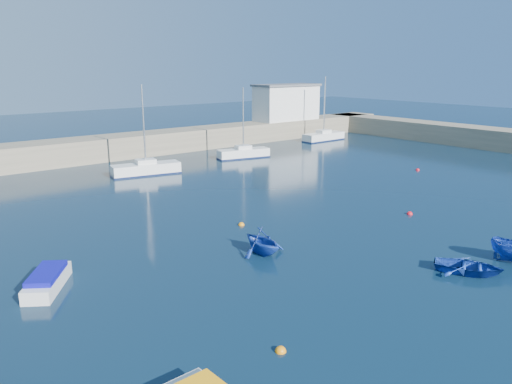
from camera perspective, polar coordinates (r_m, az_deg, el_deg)
ground at (r=25.50m, az=24.22°, el=-11.82°), size 220.00×220.00×0.00m
back_wall at (r=60.24m, az=-18.20°, el=4.67°), size 96.00×4.50×2.60m
right_arm at (r=77.80m, az=18.28°, el=6.71°), size 4.50×32.00×2.60m
harbor_office at (r=75.72m, az=3.49°, el=10.10°), size 10.00×4.00×5.00m
sailboat_6 at (r=51.03m, az=-12.45°, el=2.63°), size 6.96×3.17×8.85m
sailboat_7 at (r=58.91m, az=-1.45°, el=4.48°), size 6.40×3.09×8.16m
sailboat_8 at (r=73.23m, az=7.73°, el=6.33°), size 6.96×2.03×9.10m
motorboat_1 at (r=26.87m, az=-22.75°, el=-9.30°), size 3.21×3.86×0.93m
dinghy_center at (r=28.85m, az=23.12°, el=-7.88°), size 3.83×4.20×0.71m
dinghy_left at (r=29.02m, az=0.70°, el=-5.62°), size 2.68×3.08×1.58m
buoy_0 at (r=20.15m, az=2.82°, el=-17.75°), size 0.45×0.45×0.45m
buoy_1 at (r=38.47m, az=17.15°, el=-2.45°), size 0.45×0.45×0.45m
buoy_3 at (r=34.32m, az=-1.69°, el=-3.82°), size 0.43×0.43×0.43m
buoy_4 at (r=54.72m, az=17.98°, el=2.38°), size 0.42×0.42×0.42m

